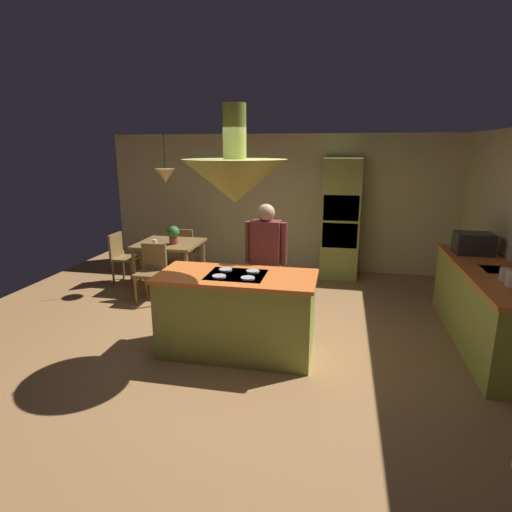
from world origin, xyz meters
name	(u,v)px	position (x,y,z in m)	size (l,w,h in m)	color
ground	(241,343)	(0.00, 0.00, 0.00)	(8.16, 8.16, 0.00)	#9E7042
wall_back	(283,203)	(0.00, 3.45, 1.27)	(6.80, 0.10, 2.55)	beige
kitchen_island	(237,313)	(0.00, -0.20, 0.47)	(1.77, 0.83, 0.95)	#939E42
counter_run_right	(486,306)	(2.84, 0.60, 0.48)	(0.73, 2.56, 0.93)	#939E42
oven_tower	(341,219)	(1.10, 3.04, 1.06)	(0.66, 0.62, 2.13)	#939E42
dining_table	(169,248)	(-1.70, 1.90, 0.66)	(1.03, 0.94, 0.76)	brown
person_at_island	(266,260)	(0.21, 0.48, 0.94)	(0.53, 0.22, 1.64)	tan
range_hood	(235,179)	(0.00, -0.20, 1.99)	(1.10, 1.10, 1.00)	#939E42
pendant_light_over_table	(165,176)	(-1.70, 1.90, 1.86)	(0.32, 0.32, 0.82)	#E0B266
chair_facing_island	(152,268)	(-1.70, 1.21, 0.50)	(0.40, 0.40, 0.87)	brown
chair_by_back_wall	(185,248)	(-1.70, 2.59, 0.50)	(0.40, 0.40, 0.87)	brown
chair_at_corner	(122,254)	(-2.59, 1.90, 0.50)	(0.40, 0.40, 0.87)	brown
potted_plant_on_table	(173,234)	(-1.58, 1.80, 0.93)	(0.20, 0.20, 0.30)	#99382D
cup_on_table	(155,242)	(-1.85, 1.66, 0.81)	(0.07, 0.07, 0.09)	white
canister_sugar	(506,275)	(2.84, 0.15, 1.01)	(0.13, 0.13, 0.14)	#E0B78C
microwave_on_counter	(473,243)	(2.84, 1.36, 1.07)	(0.46, 0.36, 0.28)	#232326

